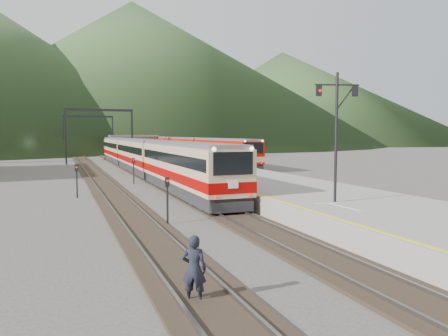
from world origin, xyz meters
name	(u,v)px	position (x,y,z in m)	size (l,w,h in m)	color
ground	(359,278)	(0.00, 0.00, 0.00)	(400.00, 400.00, 0.00)	#47423D
track_main	(137,171)	(0.00, 40.00, 0.07)	(2.60, 200.00, 0.23)	black
track_far	(92,172)	(-5.00, 40.00, 0.07)	(2.60, 200.00, 0.23)	black
track_second	(230,168)	(11.50, 40.00, 0.07)	(2.60, 200.00, 0.23)	black
platform	(189,167)	(5.60, 38.00, 0.50)	(8.00, 100.00, 1.00)	gray
gantry_near	(99,125)	(-2.85, 55.00, 5.59)	(9.55, 0.25, 8.00)	black
gantry_far	(88,128)	(-2.85, 80.00, 5.59)	(9.55, 0.25, 8.00)	black
station_shed	(133,143)	(5.60, 78.00, 2.57)	(9.40, 4.40, 3.10)	brown
hill_b	(133,72)	(30.00, 230.00, 37.50)	(220.00, 220.00, 75.00)	#2E4E28
hill_c	(282,97)	(110.00, 210.00, 25.00)	(160.00, 160.00, 50.00)	#2E4E28
main_train	(140,156)	(0.00, 37.82, 1.87)	(2.68, 55.15, 3.28)	tan
second_train	(185,149)	(11.50, 60.41, 1.87)	(2.69, 55.31, 3.29)	#C00E00
signal_mast	(336,123)	(4.27, 7.38, 4.88)	(2.14, 0.73, 6.32)	black
short_signal_a	(167,194)	(-3.57, 9.91, 1.46)	(0.25, 0.20, 2.27)	black
short_signal_b	(134,167)	(-2.38, 27.55, 1.46)	(0.26, 0.22, 2.27)	black
short_signal_c	(77,177)	(-7.35, 20.37, 1.46)	(0.23, 0.18, 2.27)	black
worker	(194,269)	(-5.25, -0.12, 0.89)	(0.65, 0.43, 1.78)	black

